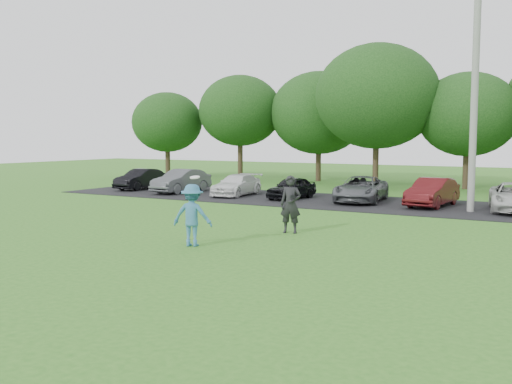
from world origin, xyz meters
TOP-DOWN VIEW (x-y plane):
  - ground at (0.00, 0.00)m, footprint 100.00×100.00m
  - parking_lot at (0.00, 13.00)m, footprint 32.00×6.50m
  - utility_pole at (5.06, 12.16)m, footprint 0.28×0.28m
  - frisbee_player at (-0.42, 0.68)m, footprint 1.26×0.94m
  - camera_bystander at (0.98, 3.99)m, footprint 0.75×0.58m
  - parked_cars at (0.79, 13.09)m, footprint 28.38×4.73m
  - tree_row at (1.51, 22.76)m, footprint 42.39×9.85m

SIDE VIEW (x-z plane):
  - ground at x=0.00m, z-range 0.00..0.00m
  - parking_lot at x=0.00m, z-range 0.00..0.03m
  - parked_cars at x=0.79m, z-range -0.02..1.24m
  - frisbee_player at x=-0.42m, z-range -0.12..1.85m
  - camera_bystander at x=0.98m, z-range 0.00..1.82m
  - tree_row at x=1.51m, z-range 0.59..9.23m
  - utility_pole at x=5.06m, z-range 0.00..10.46m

